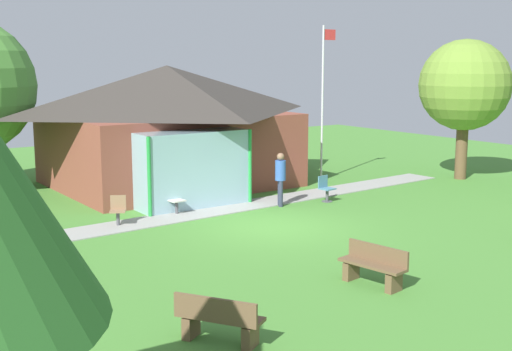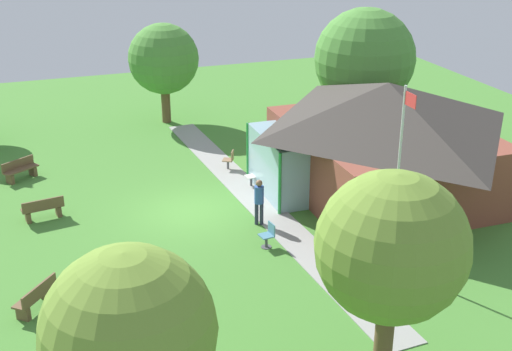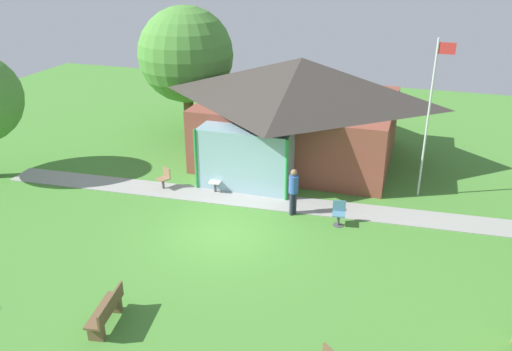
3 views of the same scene
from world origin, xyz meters
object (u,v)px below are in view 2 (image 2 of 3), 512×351
(bench_front_right, at_px, (36,297))
(tree_east_hedge, at_px, (392,248))
(tree_behind_pavilion_left, at_px, (365,59))
(tree_far_east, at_px, (129,333))
(patio_chair_lawn_spare, at_px, (268,236))
(pavilion, at_px, (381,136))
(tree_west_hedge, at_px, (164,59))
(bench_front_left, at_px, (20,170))
(patio_chair_porch_left, at_px, (253,177))
(patio_chair_west, at_px, (229,160))
(flagpole, at_px, (399,172))
(bench_front_center, at_px, (43,209))
(visitor_on_path, at_px, (259,199))

(bench_front_right, distance_m, tree_east_hedge, 10.37)
(tree_behind_pavilion_left, height_order, tree_far_east, tree_behind_pavilion_left)
(patio_chair_lawn_spare, bearing_deg, pavilion, -71.80)
(tree_west_hedge, bearing_deg, bench_front_right, -24.80)
(bench_front_right, xyz_separation_m, bench_front_left, (-10.23, -0.15, 0.00))
(patio_chair_porch_left, relative_size, patio_chair_lawn_spare, 1.00)
(patio_chair_porch_left, bearing_deg, patio_chair_lawn_spare, 161.79)
(patio_chair_west, relative_size, patio_chair_lawn_spare, 1.00)
(tree_far_east, bearing_deg, patio_chair_west, 156.30)
(tree_west_hedge, bearing_deg, bench_front_left, -53.44)
(bench_front_right, height_order, tree_far_east, tree_far_east)
(tree_east_hedge, bearing_deg, flagpole, 147.61)
(patio_chair_west, distance_m, tree_east_hedge, 14.69)
(tree_east_hedge, bearing_deg, patio_chair_porch_left, 175.66)
(patio_chair_porch_left, xyz_separation_m, tree_west_hedge, (-9.41, -1.48, 2.91))
(tree_behind_pavilion_left, distance_m, tree_west_hedge, 10.04)
(patio_chair_porch_left, distance_m, patio_chair_lawn_spare, 5.16)
(bench_front_right, xyz_separation_m, tree_east_hedge, (5.97, 7.82, 3.28))
(tree_behind_pavilion_left, bearing_deg, bench_front_center, -73.15)
(bench_front_right, bearing_deg, tree_behind_pavilion_left, -16.18)
(pavilion, xyz_separation_m, tree_east_hedge, (10.12, -5.46, 1.35))
(bench_front_left, xyz_separation_m, tree_west_hedge, (-5.50, 7.42, 2.92))
(patio_chair_west, height_order, tree_far_east, tree_far_east)
(patio_chair_porch_left, distance_m, visitor_on_path, 3.51)
(flagpole, relative_size, bench_front_center, 3.86)
(flagpole, relative_size, tree_behind_pavilion_left, 0.97)
(flagpole, relative_size, patio_chair_lawn_spare, 6.95)
(bench_front_center, distance_m, tree_east_hedge, 14.40)
(flagpole, relative_size, patio_chair_porch_left, 6.95)
(bench_front_center, height_order, visitor_on_path, visitor_on_path)
(visitor_on_path, bearing_deg, patio_chair_west, -69.65)
(bench_front_center, xyz_separation_m, bench_front_left, (-4.23, -0.67, 0.00))
(patio_chair_porch_left, bearing_deg, tree_far_east, 147.12)
(bench_front_right, distance_m, bench_front_left, 10.23)
(tree_behind_pavilion_left, bearing_deg, flagpole, -23.24)
(patio_chair_west, height_order, tree_east_hedge, tree_east_hedge)
(tree_behind_pavilion_left, bearing_deg, bench_front_left, -88.45)
(pavilion, distance_m, tree_east_hedge, 11.57)
(bench_front_right, relative_size, tree_west_hedge, 0.28)
(patio_chair_west, xyz_separation_m, visitor_on_path, (5.36, -0.56, 0.61))
(flagpole, relative_size, patio_chair_west, 6.95)
(flagpole, height_order, bench_front_center, flagpole)
(tree_behind_pavilion_left, relative_size, tree_far_east, 1.20)
(flagpole, height_order, bench_front_left, flagpole)
(bench_front_left, height_order, patio_chair_porch_left, patio_chair_porch_left)
(tree_far_east, bearing_deg, patio_chair_lawn_spare, 144.44)
(flagpole, height_order, tree_behind_pavilion_left, tree_behind_pavilion_left)
(patio_chair_lawn_spare, bearing_deg, tree_behind_pavilion_left, -50.07)
(pavilion, height_order, bench_front_left, pavilion)
(patio_chair_west, relative_size, tree_west_hedge, 0.17)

